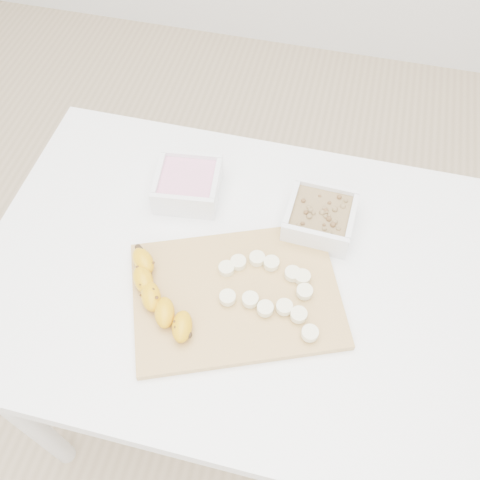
% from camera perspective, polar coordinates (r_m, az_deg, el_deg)
% --- Properties ---
extents(ground, '(3.50, 3.50, 0.00)m').
position_cam_1_polar(ground, '(1.72, -0.25, -16.11)').
color(ground, '#C6AD89').
rests_on(ground, ground).
extents(table, '(1.00, 0.70, 0.75)m').
position_cam_1_polar(table, '(1.12, -0.37, -5.72)').
color(table, white).
rests_on(table, ground).
extents(bowl_yogurt, '(0.14, 0.14, 0.06)m').
position_cam_1_polar(bowl_yogurt, '(1.12, -5.57, 5.97)').
color(bowl_yogurt, white).
rests_on(bowl_yogurt, table).
extents(bowl_granola, '(0.14, 0.14, 0.06)m').
position_cam_1_polar(bowl_granola, '(1.08, 8.53, 2.42)').
color(bowl_granola, white).
rests_on(bowl_granola, table).
extents(cutting_board, '(0.45, 0.39, 0.01)m').
position_cam_1_polar(cutting_board, '(1.00, -0.40, -5.85)').
color(cutting_board, tan).
rests_on(cutting_board, table).
extents(banana, '(0.16, 0.20, 0.04)m').
position_cam_1_polar(banana, '(0.98, -8.57, -5.95)').
color(banana, '#DC9C0A').
rests_on(banana, cutting_board).
extents(banana_slices, '(0.20, 0.16, 0.02)m').
position_cam_1_polar(banana_slices, '(0.99, 3.34, -5.16)').
color(banana_slices, '#F2EABB').
rests_on(banana_slices, cutting_board).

